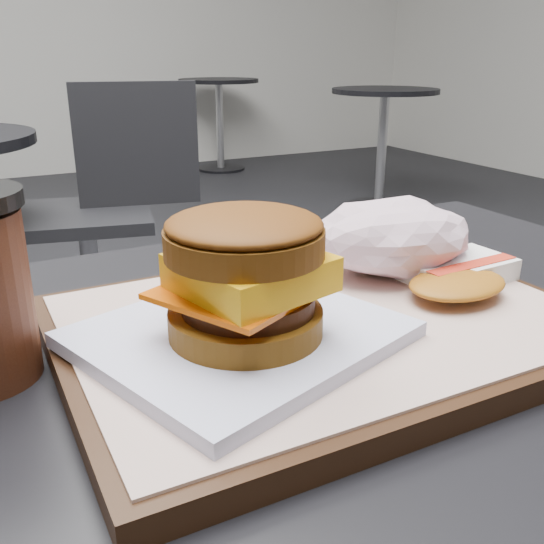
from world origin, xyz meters
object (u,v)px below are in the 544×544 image
Objects in this scene: crumpled_wrapper at (393,237)px; neighbor_chair at (105,199)px; breakfast_sandwich at (244,290)px; hash_brown at (458,276)px; serving_tray at (323,326)px; customer_table at (331,543)px.

neighbor_chair is at bearing 86.77° from crumpled_wrapper.
hash_brown is at bearing 3.72° from breakfast_sandwich.
crumpled_wrapper reaches higher than serving_tray.
serving_tray is at bearing -153.51° from crumpled_wrapper.
serving_tray is at bearing 104.78° from customer_table.
breakfast_sandwich is at bearing -99.09° from neighbor_chair.
serving_tray is 0.09m from breakfast_sandwich.
breakfast_sandwich is 0.19m from crumpled_wrapper.
breakfast_sandwich is (-0.08, -0.00, 0.24)m from customer_table.
neighbor_chair is at bearing 80.91° from breakfast_sandwich.
customer_table is at bearing -175.31° from hash_brown.
neighbor_chair is (0.19, 1.64, -0.27)m from serving_tray.
neighbor_chair reaches higher than customer_table.
serving_tray is at bearing -96.68° from neighbor_chair.
crumpled_wrapper is 0.16× the size of neighbor_chair.
hash_brown reaches higher than serving_tray.
breakfast_sandwich is at bearing -158.16° from crumpled_wrapper.
hash_brown is at bearing 4.69° from customer_table.
hash_brown is at bearing -3.02° from serving_tray.
customer_table is 0.91× the size of neighbor_chair.
breakfast_sandwich is (-0.07, -0.02, 0.05)m from serving_tray.
breakfast_sandwich reaches higher than serving_tray.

